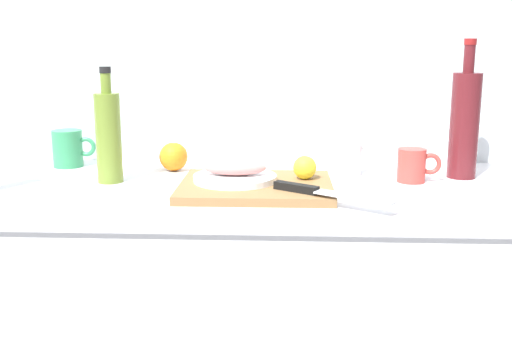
{
  "coord_description": "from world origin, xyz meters",
  "views": [
    {
      "loc": [
        0.28,
        -1.49,
        1.25
      ],
      "look_at": [
        0.22,
        -0.08,
        0.95
      ],
      "focal_mm": 42.43,
      "sensor_mm": 36.0,
      "label": 1
    }
  ],
  "objects_px": {
    "cutting_board": "(256,187)",
    "wine_bottle": "(465,123)",
    "fish_fillet": "(235,168)",
    "white_plate": "(235,178)",
    "coffee_mug_1": "(413,165)",
    "chef_knife": "(316,191)",
    "coffee_mug_0": "(69,148)",
    "coffee_mug_2": "(347,158)",
    "olive_oil_bottle": "(109,135)",
    "lemon_0": "(305,168)"
  },
  "relations": [
    {
      "from": "cutting_board",
      "to": "fish_fillet",
      "type": "distance_m",
      "value": 0.07
    },
    {
      "from": "chef_knife",
      "to": "white_plate",
      "type": "bearing_deg",
      "value": 179.65
    },
    {
      "from": "olive_oil_bottle",
      "to": "wine_bottle",
      "type": "bearing_deg",
      "value": 5.76
    },
    {
      "from": "coffee_mug_1",
      "to": "wine_bottle",
      "type": "bearing_deg",
      "value": 23.1
    },
    {
      "from": "olive_oil_bottle",
      "to": "coffee_mug_1",
      "type": "height_order",
      "value": "olive_oil_bottle"
    },
    {
      "from": "fish_fillet",
      "to": "wine_bottle",
      "type": "bearing_deg",
      "value": 15.02
    },
    {
      "from": "olive_oil_bottle",
      "to": "coffee_mug_1",
      "type": "bearing_deg",
      "value": 2.4
    },
    {
      "from": "white_plate",
      "to": "coffee_mug_1",
      "type": "relative_size",
      "value": 1.83
    },
    {
      "from": "fish_fillet",
      "to": "coffee_mug_0",
      "type": "height_order",
      "value": "coffee_mug_0"
    },
    {
      "from": "olive_oil_bottle",
      "to": "wine_bottle",
      "type": "height_order",
      "value": "wine_bottle"
    },
    {
      "from": "coffee_mug_1",
      "to": "chef_knife",
      "type": "bearing_deg",
      "value": -138.71
    },
    {
      "from": "cutting_board",
      "to": "coffee_mug_1",
      "type": "relative_size",
      "value": 3.28
    },
    {
      "from": "fish_fillet",
      "to": "coffee_mug_1",
      "type": "height_order",
      "value": "coffee_mug_1"
    },
    {
      "from": "chef_knife",
      "to": "olive_oil_bottle",
      "type": "bearing_deg",
      "value": -167.12
    },
    {
      "from": "olive_oil_bottle",
      "to": "white_plate",
      "type": "bearing_deg",
      "value": -11.44
    },
    {
      "from": "fish_fillet",
      "to": "chef_knife",
      "type": "bearing_deg",
      "value": -33.8
    },
    {
      "from": "white_plate",
      "to": "chef_knife",
      "type": "xyz_separation_m",
      "value": [
        0.19,
        -0.13,
        0.0
      ]
    },
    {
      "from": "fish_fillet",
      "to": "wine_bottle",
      "type": "height_order",
      "value": "wine_bottle"
    },
    {
      "from": "coffee_mug_1",
      "to": "coffee_mug_2",
      "type": "height_order",
      "value": "coffee_mug_2"
    },
    {
      "from": "coffee_mug_0",
      "to": "coffee_mug_2",
      "type": "xyz_separation_m",
      "value": [
        0.79,
        -0.07,
        -0.01
      ]
    },
    {
      "from": "cutting_board",
      "to": "coffee_mug_0",
      "type": "relative_size",
      "value": 2.94
    },
    {
      "from": "coffee_mug_0",
      "to": "cutting_board",
      "type": "bearing_deg",
      "value": -25.89
    },
    {
      "from": "cutting_board",
      "to": "coffee_mug_1",
      "type": "bearing_deg",
      "value": 15.95
    },
    {
      "from": "olive_oil_bottle",
      "to": "coffee_mug_2",
      "type": "relative_size",
      "value": 2.39
    },
    {
      "from": "wine_bottle",
      "to": "coffee_mug_2",
      "type": "relative_size",
      "value": 2.94
    },
    {
      "from": "cutting_board",
      "to": "coffee_mug_2",
      "type": "relative_size",
      "value": 2.97
    },
    {
      "from": "cutting_board",
      "to": "fish_fillet",
      "type": "height_order",
      "value": "fish_fillet"
    },
    {
      "from": "fish_fillet",
      "to": "olive_oil_bottle",
      "type": "relative_size",
      "value": 0.52
    },
    {
      "from": "cutting_board",
      "to": "wine_bottle",
      "type": "relative_size",
      "value": 1.01
    },
    {
      "from": "chef_knife",
      "to": "coffee_mug_1",
      "type": "xyz_separation_m",
      "value": [
        0.26,
        0.23,
        0.01
      ]
    },
    {
      "from": "fish_fillet",
      "to": "chef_knife",
      "type": "xyz_separation_m",
      "value": [
        0.19,
        -0.13,
        -0.02
      ]
    },
    {
      "from": "wine_bottle",
      "to": "white_plate",
      "type": "bearing_deg",
      "value": -164.98
    },
    {
      "from": "cutting_board",
      "to": "wine_bottle",
      "type": "xyz_separation_m",
      "value": [
        0.54,
        0.17,
        0.14
      ]
    },
    {
      "from": "coffee_mug_0",
      "to": "coffee_mug_1",
      "type": "height_order",
      "value": "coffee_mug_0"
    },
    {
      "from": "cutting_board",
      "to": "chef_knife",
      "type": "height_order",
      "value": "chef_knife"
    },
    {
      "from": "wine_bottle",
      "to": "coffee_mug_2",
      "type": "distance_m",
      "value": 0.32
    },
    {
      "from": "cutting_board",
      "to": "olive_oil_bottle",
      "type": "distance_m",
      "value": 0.4
    },
    {
      "from": "lemon_0",
      "to": "olive_oil_bottle",
      "type": "distance_m",
      "value": 0.5
    },
    {
      "from": "cutting_board",
      "to": "fish_fillet",
      "type": "xyz_separation_m",
      "value": [
        -0.05,
        0.02,
        0.04
      ]
    },
    {
      "from": "wine_bottle",
      "to": "lemon_0",
      "type": "bearing_deg",
      "value": -163.09
    },
    {
      "from": "lemon_0",
      "to": "coffee_mug_0",
      "type": "relative_size",
      "value": 0.47
    },
    {
      "from": "chef_knife",
      "to": "coffee_mug_2",
      "type": "xyz_separation_m",
      "value": [
        0.1,
        0.31,
        0.02
      ]
    },
    {
      "from": "white_plate",
      "to": "coffee_mug_0",
      "type": "relative_size",
      "value": 1.63
    },
    {
      "from": "cutting_board",
      "to": "olive_oil_bottle",
      "type": "relative_size",
      "value": 1.25
    },
    {
      "from": "lemon_0",
      "to": "wine_bottle",
      "type": "height_order",
      "value": "wine_bottle"
    },
    {
      "from": "lemon_0",
      "to": "wine_bottle",
      "type": "relative_size",
      "value": 0.16
    },
    {
      "from": "chef_knife",
      "to": "wine_bottle",
      "type": "height_order",
      "value": "wine_bottle"
    },
    {
      "from": "cutting_board",
      "to": "chef_knife",
      "type": "xyz_separation_m",
      "value": [
        0.14,
        -0.11,
        0.02
      ]
    },
    {
      "from": "wine_bottle",
      "to": "fish_fillet",
      "type": "bearing_deg",
      "value": -164.98
    },
    {
      "from": "coffee_mug_1",
      "to": "coffee_mug_0",
      "type": "bearing_deg",
      "value": 170.77
    }
  ]
}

